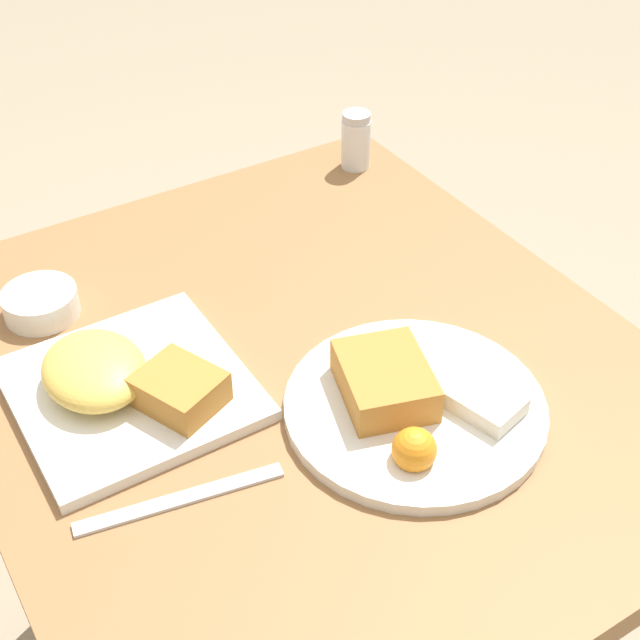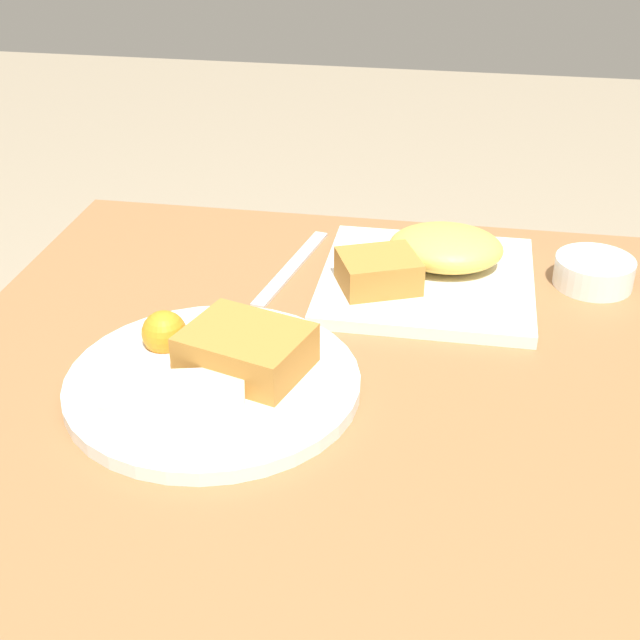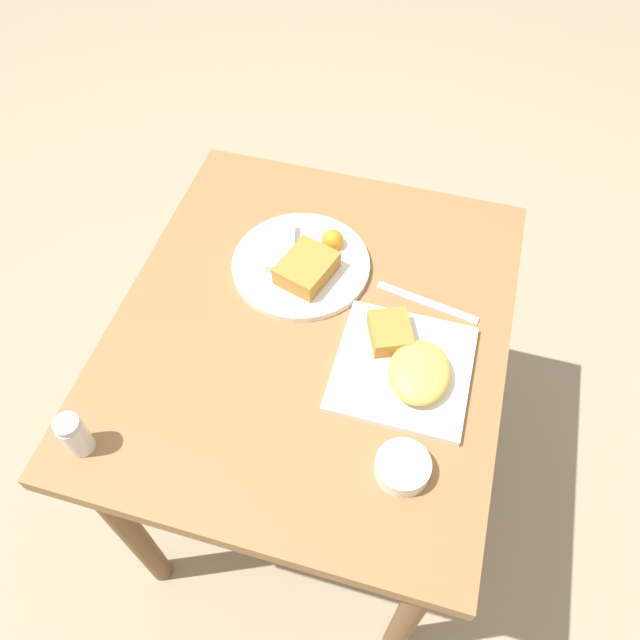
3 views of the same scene
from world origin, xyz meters
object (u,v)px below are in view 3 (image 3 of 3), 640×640
at_px(salt_shaker, 76,436).
at_px(sauce_ramekin, 403,467).
at_px(plate_square_near, 407,365).
at_px(plate_oval_far, 302,263).
at_px(butter_knife, 427,303).

bearing_deg(salt_shaker, sauce_ramekin, -79.08).
relative_size(plate_square_near, sauce_ramekin, 2.67).
bearing_deg(plate_oval_far, salt_shaker, 152.85).
xyz_separation_m(plate_square_near, plate_oval_far, (0.18, 0.24, -0.01)).
bearing_deg(sauce_ramekin, plate_oval_far, 36.95).
xyz_separation_m(plate_square_near, salt_shaker, (-0.28, 0.48, 0.02)).
height_order(plate_square_near, plate_oval_far, plate_square_near).
xyz_separation_m(plate_square_near, butter_knife, (0.16, -0.01, -0.02)).
bearing_deg(salt_shaker, butter_knife, -48.03).
bearing_deg(plate_square_near, butter_knife, -3.59).
bearing_deg(plate_square_near, sauce_ramekin, -170.88).
xyz_separation_m(plate_oval_far, salt_shaker, (-0.46, 0.24, 0.02)).
xyz_separation_m(plate_oval_far, butter_knife, (-0.02, -0.25, -0.01)).
distance_m(plate_oval_far, butter_knife, 0.25).
bearing_deg(sauce_ramekin, butter_knife, 3.26).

